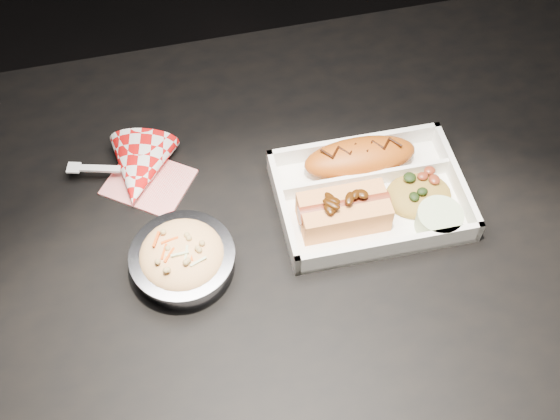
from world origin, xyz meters
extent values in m
cube|color=black|center=(0.00, 0.00, 0.73)|extent=(1.20, 0.80, 0.03)
cylinder|color=black|center=(0.55, 0.35, 0.36)|extent=(0.05, 0.05, 0.72)
cube|color=white|center=(0.14, 0.03, 0.75)|extent=(0.25, 0.19, 0.01)
cube|color=white|center=(0.15, 0.11, 0.77)|extent=(0.25, 0.01, 0.04)
cube|color=white|center=(0.14, -0.06, 0.77)|extent=(0.25, 0.01, 0.04)
cube|color=white|center=(0.02, 0.03, 0.77)|extent=(0.01, 0.18, 0.04)
cube|color=white|center=(0.27, 0.02, 0.77)|extent=(0.01, 0.18, 0.04)
cube|color=white|center=(0.15, 0.05, 0.77)|extent=(0.23, 0.01, 0.03)
ellipsoid|color=#AC4D11|center=(0.15, 0.08, 0.78)|extent=(0.16, 0.07, 0.05)
cube|color=#E8944F|center=(0.10, -0.01, 0.78)|extent=(0.12, 0.03, 0.04)
cube|color=#E8944F|center=(0.10, 0.02, 0.78)|extent=(0.12, 0.03, 0.04)
cylinder|color=maroon|center=(0.10, 0.00, 0.79)|extent=(0.12, 0.03, 0.03)
ellipsoid|color=olive|center=(0.21, 0.02, 0.77)|extent=(0.09, 0.08, 0.03)
cylinder|color=#B6CD9B|center=(0.22, -0.03, 0.77)|extent=(0.06, 0.06, 0.03)
cylinder|color=silver|center=(-0.12, -0.02, 0.77)|extent=(0.12, 0.12, 0.04)
cylinder|color=silver|center=(-0.12, -0.02, 0.79)|extent=(0.13, 0.13, 0.01)
ellipsoid|color=beige|center=(-0.12, -0.02, 0.79)|extent=(0.11, 0.11, 0.04)
cube|color=red|center=(-0.14, 0.13, 0.75)|extent=(0.14, 0.14, 0.00)
cone|color=red|center=(-0.15, 0.14, 0.77)|extent=(0.13, 0.13, 0.10)
cube|color=white|center=(-0.21, 0.16, 0.77)|extent=(0.06, 0.03, 0.00)
cube|color=white|center=(-0.24, 0.16, 0.77)|extent=(0.02, 0.02, 0.00)
camera|label=1|loc=(-0.10, -0.48, 1.54)|focal=45.00mm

